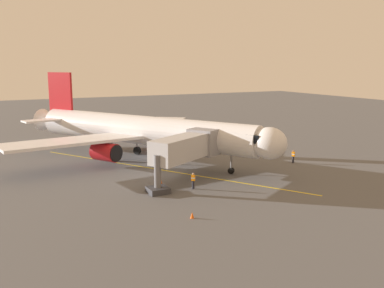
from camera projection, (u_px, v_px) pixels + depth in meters
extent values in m
plane|color=#565659|center=(142.00, 157.00, 60.59)|extent=(220.00, 220.00, 0.00)
cube|color=yellow|center=(159.00, 170.00, 53.54)|extent=(20.48, 34.61, 0.01)
cylinder|color=white|center=(141.00, 130.00, 58.06)|extent=(20.51, 31.24, 3.80)
ellipsoid|color=white|center=(269.00, 143.00, 48.38)|extent=(5.14, 5.28, 3.61)
cone|color=white|center=(49.00, 120.00, 67.90)|extent=(4.47, 4.32, 3.42)
cube|color=black|center=(258.00, 137.00, 49.02)|extent=(3.60, 3.02, 0.90)
cube|color=white|center=(158.00, 125.00, 67.20)|extent=(14.51, 16.69, 0.36)
cylinder|color=red|center=(162.00, 139.00, 63.77)|extent=(3.71, 4.10, 2.30)
cylinder|color=black|center=(171.00, 140.00, 62.84)|extent=(1.91, 1.24, 2.10)
cube|color=white|center=(73.00, 141.00, 53.10)|extent=(17.63, 7.65, 0.36)
cylinder|color=red|center=(106.00, 152.00, 54.18)|extent=(3.71, 4.10, 2.30)
cylinder|color=black|center=(116.00, 153.00, 53.25)|extent=(1.91, 1.24, 2.10)
cube|color=red|center=(61.00, 97.00, 65.61)|extent=(2.74, 4.32, 7.20)
cube|color=white|center=(79.00, 116.00, 68.68)|extent=(6.04, 6.38, 0.24)
cube|color=white|center=(46.00, 120.00, 63.39)|extent=(6.77, 3.72, 0.24)
cylinder|color=slate|center=(231.00, 159.00, 51.31)|extent=(0.24, 0.24, 2.77)
cylinder|color=black|center=(231.00, 171.00, 51.56)|extent=(0.74, 0.83, 0.70)
cylinder|color=slate|center=(137.00, 141.00, 62.20)|extent=(0.24, 0.24, 2.77)
cylinder|color=black|center=(137.00, 150.00, 62.45)|extent=(0.95, 1.18, 1.10)
cylinder|color=slate|center=(112.00, 147.00, 57.90)|extent=(0.24, 0.24, 2.77)
cylinder|color=black|center=(112.00, 157.00, 58.15)|extent=(0.95, 1.18, 1.10)
cube|color=#B7B7BC|center=(183.00, 148.00, 46.87)|extent=(9.08, 6.80, 2.50)
cube|color=gray|center=(204.00, 142.00, 50.59)|extent=(4.04, 4.18, 3.00)
cylinder|color=slate|center=(158.00, 174.00, 43.50)|extent=(0.70, 0.70, 3.90)
cube|color=#333338|center=(158.00, 190.00, 43.80)|extent=(2.00, 2.00, 0.60)
cylinder|color=#23232D|center=(293.00, 160.00, 57.03)|extent=(0.26, 0.26, 0.88)
cube|color=orange|center=(293.00, 154.00, 56.89)|extent=(0.38, 0.45, 0.60)
cube|color=silver|center=(293.00, 154.00, 56.89)|extent=(0.40, 0.47, 0.10)
sphere|color=#9E7051|center=(294.00, 151.00, 56.82)|extent=(0.22, 0.22, 0.22)
cylinder|color=#23232D|center=(193.00, 185.00, 45.23)|extent=(0.26, 0.26, 0.88)
cube|color=orange|center=(193.00, 178.00, 45.09)|extent=(0.43, 0.44, 0.60)
cube|color=silver|center=(193.00, 178.00, 45.09)|extent=(0.46, 0.46, 0.10)
sphere|color=tan|center=(193.00, 174.00, 45.02)|extent=(0.22, 0.22, 0.22)
cube|color=black|center=(244.00, 139.00, 72.30)|extent=(1.91, 2.83, 0.24)
cube|color=silver|center=(244.00, 135.00, 72.17)|extent=(1.91, 2.83, 0.08)
cylinder|color=slate|center=(252.00, 137.00, 71.69)|extent=(0.06, 0.06, 0.55)
cylinder|color=slate|center=(247.00, 138.00, 70.92)|extent=(0.06, 0.06, 0.55)
cylinder|color=slate|center=(242.00, 135.00, 73.52)|extent=(0.06, 0.06, 0.55)
cylinder|color=slate|center=(237.00, 136.00, 72.76)|extent=(0.06, 0.06, 0.55)
cylinder|color=black|center=(251.00, 141.00, 72.03)|extent=(0.34, 0.48, 0.44)
cylinder|color=black|center=(246.00, 142.00, 71.23)|extent=(0.34, 0.48, 0.44)
cylinder|color=black|center=(243.00, 139.00, 73.49)|extent=(0.34, 0.48, 0.44)
cylinder|color=black|center=(237.00, 140.00, 72.68)|extent=(0.34, 0.48, 0.44)
cube|color=black|center=(190.00, 137.00, 73.47)|extent=(1.99, 2.59, 0.70)
cube|color=black|center=(189.00, 133.00, 73.59)|extent=(1.28, 1.13, 0.50)
cylinder|color=black|center=(196.00, 139.00, 73.35)|extent=(0.38, 0.64, 0.60)
cylinder|color=black|center=(190.00, 140.00, 72.52)|extent=(0.38, 0.64, 0.60)
cylinder|color=black|center=(190.00, 138.00, 74.55)|extent=(0.38, 0.64, 0.60)
cylinder|color=black|center=(184.00, 139.00, 73.72)|extent=(0.38, 0.64, 0.60)
cone|color=#F2590F|center=(192.00, 215.00, 36.69)|extent=(0.32, 0.32, 0.55)
cone|color=#F2590F|center=(161.00, 181.00, 47.26)|extent=(0.32, 0.32, 0.55)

